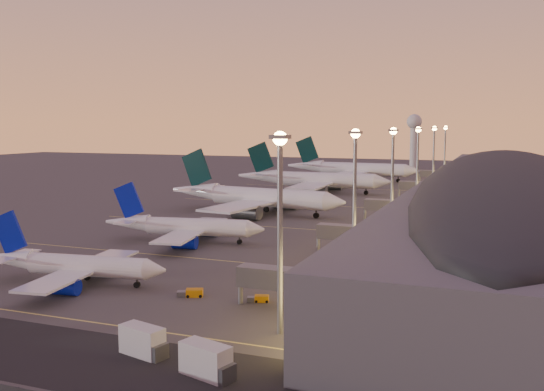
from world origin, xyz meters
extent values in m
plane|color=#43413E|center=(0.00, 0.00, 0.00)|extent=(700.00, 700.00, 0.00)
cylinder|color=silver|center=(-2.27, -29.20, 3.19)|extent=(21.25, 6.42, 3.57)
cone|color=silver|center=(9.78, -27.52, 3.19)|extent=(3.84, 4.00, 3.57)
cone|color=silver|center=(-17.34, -31.29, 3.64)|extent=(9.87, 4.84, 3.57)
cube|color=silver|center=(-3.27, -29.33, 2.57)|extent=(10.16, 30.60, 0.39)
cylinder|color=#0A179B|center=(-3.52, -22.69, 1.36)|extent=(5.06, 3.30, 2.68)
cylinder|color=#0A179B|center=(-1.69, -35.79, 1.36)|extent=(5.06, 3.30, 2.68)
cube|color=#0A179B|center=(-16.87, -31.22, 8.26)|extent=(6.55, 1.43, 7.74)
cube|color=silver|center=(-16.20, -31.13, 4.17)|extent=(4.84, 11.18, 0.25)
cylinder|color=black|center=(6.45, -27.98, 0.70)|extent=(0.32, 0.32, 1.41)
cylinder|color=black|center=(6.45, -27.98, 0.50)|extent=(1.08, 0.76, 1.00)
cylinder|color=black|center=(-4.29, -26.95, 0.70)|extent=(0.32, 0.32, 1.41)
cylinder|color=black|center=(-4.29, -26.95, 0.50)|extent=(1.08, 0.76, 1.00)
cylinder|color=black|center=(-3.60, -31.90, 0.70)|extent=(0.32, 0.32, 1.41)
cylinder|color=black|center=(-3.60, -31.90, 0.50)|extent=(1.08, 0.76, 1.00)
cylinder|color=silver|center=(-2.35, 9.43, 3.57)|extent=(23.78, 7.75, 3.99)
cone|color=silver|center=(11.09, 11.65, 3.57)|extent=(4.38, 4.55, 3.99)
cone|color=silver|center=(-19.14, 6.67, 4.07)|extent=(11.10, 5.66, 3.99)
cube|color=silver|center=(-3.47, 9.25, 2.87)|extent=(12.18, 34.27, 0.44)
cylinder|color=#0A179B|center=(-3.92, 16.67, 1.53)|extent=(5.71, 3.81, 2.99)
cylinder|color=#0A179B|center=(-1.52, 2.07, 1.53)|extent=(5.71, 3.81, 2.99)
cube|color=#0A179B|center=(-18.61, 6.75, 9.24)|extent=(7.31, 1.78, 8.66)
cube|color=silver|center=(-17.87, 6.88, 4.67)|extent=(5.70, 12.55, 0.28)
cylinder|color=black|center=(7.37, 11.03, 0.79)|extent=(0.37, 0.37, 1.58)
cylinder|color=black|center=(7.37, 11.03, 0.56)|extent=(1.22, 0.87, 1.12)
cylinder|color=black|center=(-4.67, 11.88, 0.79)|extent=(0.37, 0.37, 1.58)
cylinder|color=black|center=(-4.67, 11.88, 0.56)|extent=(1.22, 0.87, 1.12)
cylinder|color=black|center=(-3.76, 6.37, 0.79)|extent=(0.37, 0.37, 1.58)
cylinder|color=black|center=(-3.76, 6.37, 0.56)|extent=(1.22, 0.87, 1.12)
cylinder|color=silver|center=(-3.05, 55.25, 5.01)|extent=(37.26, 10.25, 5.57)
cone|color=silver|center=(18.17, 52.51, 5.01)|extent=(6.61, 6.29, 5.57)
cone|color=silver|center=(-29.57, 58.68, 5.71)|extent=(17.22, 7.66, 5.57)
cube|color=silver|center=(-4.82, 55.48, 4.04)|extent=(17.51, 54.79, 0.61)
cylinder|color=slate|center=(-2.12, 67.08, 2.16)|extent=(8.79, 5.21, 4.18)
cylinder|color=slate|center=(-5.16, 43.58, 2.16)|extent=(8.79, 5.21, 4.18)
cube|color=black|center=(-28.75, 58.57, 12.91)|extent=(11.01, 2.24, 12.37)
cube|color=silver|center=(-27.57, 58.42, 6.55)|extent=(8.38, 19.99, 0.39)
cylinder|color=black|center=(12.30, 53.27, 1.11)|extent=(0.50, 0.50, 2.23)
cylinder|color=black|center=(12.30, 53.27, 0.78)|extent=(1.67, 1.17, 1.56)
cylinder|color=black|center=(-5.50, 59.50, 1.11)|extent=(0.50, 0.50, 2.23)
cylinder|color=black|center=(-5.50, 59.50, 0.78)|extent=(1.67, 1.17, 1.56)
cylinder|color=black|center=(-6.50, 51.76, 1.11)|extent=(0.50, 0.50, 2.23)
cylinder|color=black|center=(-6.50, 51.76, 0.78)|extent=(1.67, 1.17, 1.56)
cylinder|color=silver|center=(-2.86, 114.71, 5.18)|extent=(38.17, 6.74, 5.75)
cone|color=silver|center=(19.22, 115.28, 5.18)|extent=(6.28, 5.91, 5.75)
cone|color=silver|center=(-30.45, 113.99, 5.90)|extent=(17.32, 6.20, 5.75)
cube|color=silver|center=(-4.70, 114.66, 4.17)|extent=(12.48, 55.87, 0.63)
cylinder|color=slate|center=(-3.79, 126.92, 2.23)|extent=(8.70, 4.54, 4.31)
cylinder|color=slate|center=(-3.15, 102.46, 2.23)|extent=(8.70, 4.54, 4.31)
cube|color=black|center=(-29.59, 114.01, 13.32)|extent=(11.36, 1.16, 12.76)
cube|color=silver|center=(-28.37, 114.04, 6.76)|extent=(6.65, 20.17, 0.40)
cylinder|color=black|center=(13.11, 115.12, 1.15)|extent=(0.47, 0.47, 2.30)
cylinder|color=black|center=(13.11, 115.12, 0.81)|extent=(1.64, 1.05, 1.61)
cylinder|color=black|center=(-6.03, 118.65, 1.15)|extent=(0.47, 0.47, 2.30)
cylinder|color=black|center=(-6.03, 118.65, 0.81)|extent=(1.64, 1.05, 1.61)
cylinder|color=black|center=(-5.82, 110.60, 1.15)|extent=(0.47, 0.47, 2.30)
cylinder|color=black|center=(-5.82, 110.60, 0.81)|extent=(1.64, 1.05, 1.61)
cylinder|color=silver|center=(-0.53, 169.76, 5.47)|extent=(40.52, 8.89, 6.08)
cone|color=silver|center=(22.75, 168.12, 5.47)|extent=(6.89, 6.52, 6.08)
cone|color=silver|center=(-29.62, 171.81, 6.23)|extent=(18.53, 7.34, 6.08)
cube|color=silver|center=(-2.47, 169.89, 4.41)|extent=(15.77, 59.42, 0.67)
cylinder|color=slate|center=(-0.26, 182.70, 2.35)|extent=(9.37, 5.18, 4.56)
cylinder|color=slate|center=(-2.08, 156.91, 2.35)|extent=(9.37, 5.18, 4.56)
cube|color=black|center=(-28.72, 171.75, 14.08)|extent=(12.02, 1.75, 13.49)
cube|color=silver|center=(-27.42, 171.65, 7.14)|extent=(7.95, 21.55, 0.43)
cylinder|color=black|center=(16.31, 168.57, 1.22)|extent=(0.52, 0.52, 2.43)
cylinder|color=black|center=(16.31, 168.57, 0.85)|extent=(1.77, 1.18, 1.70)
cylinder|color=black|center=(-3.46, 174.23, 1.22)|extent=(0.52, 0.52, 2.43)
cylinder|color=black|center=(-3.46, 174.23, 0.85)|extent=(1.77, 1.18, 1.70)
cylinder|color=black|center=(-4.06, 165.74, 1.22)|extent=(0.52, 0.52, 2.43)
cylinder|color=black|center=(-4.06, 165.74, 0.85)|extent=(1.77, 1.18, 1.70)
cube|color=#515156|center=(62.00, 72.50, 6.00)|extent=(40.00, 255.00, 12.00)
ellipsoid|color=black|center=(62.00, 72.50, 12.00)|extent=(39.00, 253.00, 10.92)
cube|color=#EDB94F|center=(41.80, 72.50, 5.00)|extent=(0.40, 244.80, 8.00)
cube|color=slate|center=(34.00, -30.00, 4.50)|extent=(16.00, 3.20, 3.00)
cylinder|color=slate|center=(26.00, -30.00, 2.20)|extent=(0.70, 0.70, 4.40)
cube|color=slate|center=(34.00, 10.00, 4.50)|extent=(16.00, 3.20, 3.00)
cylinder|color=slate|center=(26.00, 10.00, 2.20)|extent=(0.70, 0.70, 4.40)
cube|color=slate|center=(34.00, 55.00, 4.50)|extent=(16.00, 3.20, 3.00)
cylinder|color=slate|center=(26.00, 55.00, 2.20)|extent=(0.70, 0.70, 4.40)
cube|color=slate|center=(34.00, 112.00, 4.50)|extent=(16.00, 3.20, 3.00)
cylinder|color=slate|center=(26.00, 112.00, 2.20)|extent=(0.70, 0.70, 4.40)
cube|color=slate|center=(34.00, 168.00, 4.50)|extent=(16.00, 3.20, 3.00)
cylinder|color=slate|center=(26.00, 168.00, 2.20)|extent=(0.70, 0.70, 4.40)
cylinder|color=slate|center=(36.00, -40.00, 12.50)|extent=(0.70, 0.70, 25.00)
cube|color=slate|center=(36.00, -40.00, 25.20)|extent=(2.20, 2.20, 0.50)
sphere|color=#FFC460|center=(36.00, -40.00, 25.00)|extent=(1.80, 1.80, 1.80)
cylinder|color=slate|center=(36.00, 0.00, 12.50)|extent=(0.70, 0.70, 25.00)
cube|color=slate|center=(36.00, 0.00, 25.20)|extent=(2.20, 2.20, 0.50)
sphere|color=#FFC460|center=(36.00, 0.00, 25.00)|extent=(1.80, 1.80, 1.80)
cylinder|color=slate|center=(36.00, 40.00, 12.50)|extent=(0.70, 0.70, 25.00)
cube|color=slate|center=(36.00, 40.00, 25.20)|extent=(2.20, 2.20, 0.50)
sphere|color=#FFC460|center=(36.00, 40.00, 25.00)|extent=(1.80, 1.80, 1.80)
cylinder|color=slate|center=(36.00, 85.00, 12.50)|extent=(0.70, 0.70, 25.00)
cube|color=slate|center=(36.00, 85.00, 25.20)|extent=(2.20, 2.20, 0.50)
sphere|color=#FFC460|center=(36.00, 85.00, 25.00)|extent=(1.80, 1.80, 1.80)
cylinder|color=slate|center=(36.00, 130.00, 12.50)|extent=(0.70, 0.70, 25.00)
cube|color=slate|center=(36.00, 130.00, 25.20)|extent=(2.20, 2.20, 0.50)
sphere|color=#FFC460|center=(36.00, 130.00, 25.00)|extent=(1.80, 1.80, 1.80)
cylinder|color=slate|center=(36.00, 175.00, 12.50)|extent=(0.70, 0.70, 25.00)
cube|color=slate|center=(36.00, 175.00, 25.20)|extent=(2.20, 2.20, 0.50)
sphere|color=#FFC460|center=(36.00, 175.00, 25.00)|extent=(1.80, 1.80, 1.80)
cylinder|color=silver|center=(10.00, 260.00, 13.00)|extent=(4.40, 4.40, 26.00)
sphere|color=silver|center=(10.00, 260.00, 28.00)|extent=(9.00, 9.00, 9.00)
cube|color=#D8C659|center=(0.00, -45.00, 0.01)|extent=(90.00, 0.36, 0.00)
cube|color=#D8C659|center=(0.00, -5.00, 0.01)|extent=(90.00, 0.36, 0.00)
cube|color=#D8C659|center=(0.00, 35.00, 0.01)|extent=(90.00, 0.36, 0.00)
cube|color=#D8C659|center=(0.00, 80.00, 0.01)|extent=(90.00, 0.36, 0.00)
cube|color=#D8C659|center=(0.00, 135.00, 0.01)|extent=(90.00, 0.36, 0.00)
cube|color=#CC8108|center=(17.71, -29.05, 0.59)|extent=(3.02, 2.51, 1.19)
cube|color=slate|center=(15.92, -29.81, 0.43)|extent=(1.94, 1.88, 0.86)
cylinder|color=black|center=(18.29, -27.92, 0.24)|extent=(0.51, 0.37, 0.48)
cylinder|color=black|center=(18.92, -29.41, 0.24)|extent=(0.51, 0.37, 0.48)
cylinder|color=black|center=(16.50, -28.68, 0.24)|extent=(0.51, 0.37, 0.48)
cylinder|color=black|center=(17.14, -30.18, 0.24)|extent=(0.51, 0.37, 0.48)
cube|color=#CC8108|center=(28.55, -27.81, 0.49)|extent=(2.42, 1.91, 0.97)
cube|color=slate|center=(27.03, -28.30, 0.35)|extent=(1.53, 1.47, 0.71)
cylinder|color=black|center=(29.10, -26.94, 0.19)|extent=(0.42, 0.27, 0.39)
cylinder|color=black|center=(29.50, -28.20, 0.19)|extent=(0.42, 0.27, 0.39)
cylinder|color=black|center=(27.59, -27.43, 0.19)|extent=(0.42, 0.27, 0.39)
cylinder|color=black|center=(27.99, -28.69, 0.19)|extent=(0.42, 0.27, 0.39)
cube|color=silver|center=(23.52, -52.45, 1.71)|extent=(5.95, 3.74, 3.41)
cube|color=slate|center=(25.85, -53.07, 0.90)|extent=(2.31, 2.60, 1.81)
cube|color=silver|center=(33.19, -55.15, 1.77)|extent=(6.20, 4.02, 3.54)
cube|color=slate|center=(35.58, -55.86, 0.94)|extent=(2.45, 2.73, 1.87)
camera|label=1|loc=(62.21, -110.41, 26.82)|focal=40.00mm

